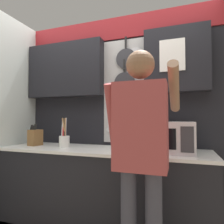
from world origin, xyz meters
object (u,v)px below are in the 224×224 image
microwave (168,137)px  knife_block (35,137)px  person (141,144)px  utensil_crock (64,140)px

microwave → knife_block: 1.57m
microwave → person: bearing=-106.1°
utensil_crock → person: 1.14m
knife_block → utensil_crock: (0.41, 0.00, -0.01)m
utensil_crock → person: (1.00, -0.55, 0.05)m
knife_block → person: person is taller
knife_block → microwave: bearing=-0.0°
microwave → knife_block: bearing=180.0°
knife_block → utensil_crock: utensil_crock is taller
microwave → utensil_crock: size_ratio=1.45×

